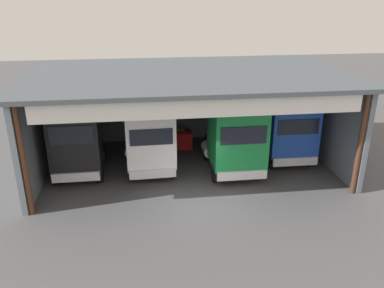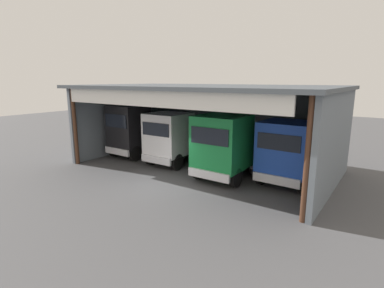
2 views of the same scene
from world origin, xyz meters
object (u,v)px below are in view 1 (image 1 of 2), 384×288
at_px(truck_white_center_right_bay, 150,141).
at_px(truck_blue_yard_outside, 287,131).
at_px(tool_cart, 184,140).
at_px(truck_green_center_left_bay, 235,139).
at_px(oil_drum, 180,136).
at_px(truck_black_right_bay, 77,142).

height_order(truck_white_center_right_bay, truck_blue_yard_outside, truck_white_center_right_bay).
bearing_deg(tool_cart, truck_white_center_right_bay, -124.12).
height_order(truck_green_center_left_bay, tool_cart, truck_green_center_left_bay).
height_order(truck_white_center_right_bay, truck_green_center_left_bay, truck_green_center_left_bay).
relative_size(truck_white_center_right_bay, truck_blue_yard_outside, 1.04).
relative_size(truck_green_center_left_bay, oil_drum, 6.24).
xyz_separation_m(truck_green_center_left_bay, tool_cart, (-2.16, 3.76, -1.40)).
bearing_deg(truck_white_center_right_bay, truck_green_center_left_bay, 170.16).
bearing_deg(truck_white_center_right_bay, tool_cart, -125.43).
bearing_deg(truck_green_center_left_bay, truck_white_center_right_bay, -8.50).
bearing_deg(truck_blue_yard_outside, oil_drum, -31.55).
bearing_deg(truck_black_right_bay, oil_drum, -144.07).
distance_m(oil_drum, tool_cart, 0.90).
xyz_separation_m(truck_white_center_right_bay, truck_green_center_left_bay, (4.27, -0.64, 0.13)).
bearing_deg(truck_white_center_right_bay, oil_drum, -117.31).
xyz_separation_m(truck_blue_yard_outside, tool_cart, (-5.31, 2.61, -1.29)).
height_order(truck_blue_yard_outside, oil_drum, truck_blue_yard_outside).
relative_size(truck_black_right_bay, truck_blue_yard_outside, 0.94).
xyz_separation_m(truck_white_center_right_bay, truck_blue_yard_outside, (7.42, 0.51, 0.02)).
bearing_deg(tool_cart, truck_blue_yard_outside, -26.20).
bearing_deg(truck_blue_yard_outside, truck_black_right_bay, 3.86).
distance_m(truck_green_center_left_bay, truck_blue_yard_outside, 3.35).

